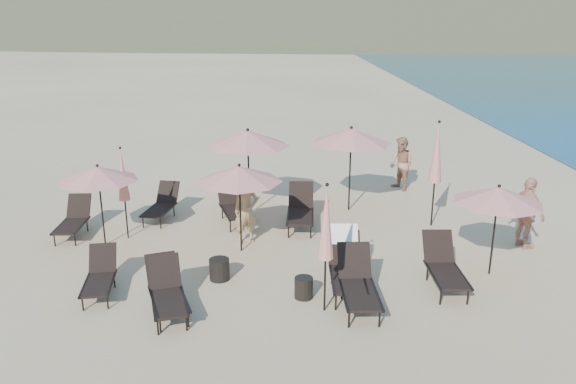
{
  "coord_description": "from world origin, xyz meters",
  "views": [
    {
      "loc": [
        -0.8,
        -10.13,
        5.4
      ],
      "look_at": [
        -0.6,
        3.5,
        1.1
      ],
      "focal_mm": 35.0,
      "sensor_mm": 36.0,
      "label": 1
    }
  ],
  "objects_px": {
    "lounger_5": "(444,266)",
    "beachgoer_a": "(246,210)",
    "lounger_0": "(100,275)",
    "umbrella_open_3": "(248,138)",
    "lounger_3": "(358,283)",
    "umbrella_closed_2": "(123,175)",
    "umbrella_open_2": "(498,195)",
    "umbrella_closed_0": "(326,224)",
    "beachgoer_b": "(401,164)",
    "lounger_6": "(73,219)",
    "lounger_7": "(162,204)",
    "side_table_0": "(219,269)",
    "umbrella_closed_1": "(437,153)",
    "umbrella_open_4": "(351,136)",
    "lounger_1": "(168,292)",
    "lounger_2": "(167,290)",
    "umbrella_open_1": "(239,174)",
    "lounger_9": "(300,209)",
    "lounger_4": "(346,263)",
    "side_table_1": "(304,288)",
    "umbrella_open_0": "(98,174)",
    "beachgoer_c": "(527,213)",
    "lounger_8": "(234,205)"
  },
  "relations": [
    {
      "from": "lounger_3",
      "to": "umbrella_open_4",
      "type": "relative_size",
      "value": 0.72
    },
    {
      "from": "side_table_1",
      "to": "beachgoer_b",
      "type": "relative_size",
      "value": 0.25
    },
    {
      "from": "umbrella_open_1",
      "to": "lounger_9",
      "type": "bearing_deg",
      "value": 47.59
    },
    {
      "from": "side_table_1",
      "to": "lounger_2",
      "type": "bearing_deg",
      "value": -169.9
    },
    {
      "from": "lounger_7",
      "to": "umbrella_open_1",
      "type": "relative_size",
      "value": 0.77
    },
    {
      "from": "lounger_2",
      "to": "lounger_5",
      "type": "bearing_deg",
      "value": -10.33
    },
    {
      "from": "lounger_4",
      "to": "umbrella_closed_1",
      "type": "xyz_separation_m",
      "value": [
        2.71,
        3.56,
        1.44
      ]
    },
    {
      "from": "umbrella_closed_1",
      "to": "beachgoer_a",
      "type": "height_order",
      "value": "umbrella_closed_1"
    },
    {
      "from": "lounger_0",
      "to": "umbrella_open_3",
      "type": "relative_size",
      "value": 0.62
    },
    {
      "from": "lounger_9",
      "to": "umbrella_open_3",
      "type": "relative_size",
      "value": 0.74
    },
    {
      "from": "lounger_6",
      "to": "beachgoer_c",
      "type": "relative_size",
      "value": 0.9
    },
    {
      "from": "lounger_6",
      "to": "umbrella_closed_1",
      "type": "relative_size",
      "value": 0.56
    },
    {
      "from": "lounger_2",
      "to": "umbrella_closed_2",
      "type": "distance_m",
      "value": 4.24
    },
    {
      "from": "lounger_8",
      "to": "umbrella_open_1",
      "type": "distance_m",
      "value": 2.54
    },
    {
      "from": "lounger_3",
      "to": "umbrella_open_4",
      "type": "height_order",
      "value": "umbrella_open_4"
    },
    {
      "from": "umbrella_open_2",
      "to": "umbrella_open_4",
      "type": "bearing_deg",
      "value": 120.94
    },
    {
      "from": "umbrella_open_3",
      "to": "beachgoer_b",
      "type": "xyz_separation_m",
      "value": [
        4.76,
        2.25,
        -1.33
      ]
    },
    {
      "from": "umbrella_open_0",
      "to": "lounger_6",
      "type": "bearing_deg",
      "value": 145.79
    },
    {
      "from": "lounger_3",
      "to": "umbrella_closed_0",
      "type": "bearing_deg",
      "value": -163.63
    },
    {
      "from": "lounger_1",
      "to": "umbrella_open_1",
      "type": "xyz_separation_m",
      "value": [
        1.19,
        2.92,
        1.48
      ]
    },
    {
      "from": "lounger_0",
      "to": "umbrella_open_2",
      "type": "xyz_separation_m",
      "value": [
        8.21,
        0.77,
        1.41
      ]
    },
    {
      "from": "lounger_0",
      "to": "lounger_6",
      "type": "bearing_deg",
      "value": 109.38
    },
    {
      "from": "lounger_3",
      "to": "umbrella_closed_2",
      "type": "relative_size",
      "value": 0.75
    },
    {
      "from": "lounger_9",
      "to": "umbrella_open_4",
      "type": "height_order",
      "value": "umbrella_open_4"
    },
    {
      "from": "lounger_2",
      "to": "umbrella_open_0",
      "type": "distance_m",
      "value": 4.15
    },
    {
      "from": "beachgoer_b",
      "to": "beachgoer_c",
      "type": "xyz_separation_m",
      "value": [
        2.04,
        -4.76,
        0.02
      ]
    },
    {
      "from": "beachgoer_c",
      "to": "lounger_3",
      "type": "bearing_deg",
      "value": 101.83
    },
    {
      "from": "lounger_0",
      "to": "lounger_7",
      "type": "xyz_separation_m",
      "value": [
        0.37,
        4.38,
        0.03
      ]
    },
    {
      "from": "side_table_0",
      "to": "beachgoer_c",
      "type": "xyz_separation_m",
      "value": [
        7.22,
        1.64,
        0.65
      ]
    },
    {
      "from": "umbrella_open_4",
      "to": "beachgoer_c",
      "type": "distance_m",
      "value": 5.01
    },
    {
      "from": "lounger_4",
      "to": "umbrella_closed_2",
      "type": "distance_m",
      "value": 6.02
    },
    {
      "from": "side_table_1",
      "to": "umbrella_open_0",
      "type": "bearing_deg",
      "value": 149.73
    },
    {
      "from": "lounger_5",
      "to": "beachgoer_c",
      "type": "bearing_deg",
      "value": 38.89
    },
    {
      "from": "umbrella_open_1",
      "to": "umbrella_closed_2",
      "type": "height_order",
      "value": "umbrella_closed_2"
    },
    {
      "from": "umbrella_open_0",
      "to": "beachgoer_a",
      "type": "xyz_separation_m",
      "value": [
        3.48,
        0.11,
        -0.97
      ]
    },
    {
      "from": "umbrella_open_0",
      "to": "lounger_1",
      "type": "bearing_deg",
      "value": -56.78
    },
    {
      "from": "umbrella_closed_1",
      "to": "umbrella_open_4",
      "type": "bearing_deg",
      "value": 147.46
    },
    {
      "from": "lounger_7",
      "to": "side_table_0",
      "type": "height_order",
      "value": "lounger_7"
    },
    {
      "from": "lounger_0",
      "to": "lounger_4",
      "type": "height_order",
      "value": "lounger_4"
    },
    {
      "from": "beachgoer_a",
      "to": "umbrella_closed_2",
      "type": "bearing_deg",
      "value": 152.64
    },
    {
      "from": "lounger_1",
      "to": "umbrella_open_4",
      "type": "distance_m",
      "value": 7.38
    },
    {
      "from": "lounger_1",
      "to": "lounger_2",
      "type": "xyz_separation_m",
      "value": [
        -0.04,
        0.09,
        -0.0
      ]
    },
    {
      "from": "beachgoer_b",
      "to": "umbrella_open_0",
      "type": "bearing_deg",
      "value": -87.72
    },
    {
      "from": "lounger_3",
      "to": "umbrella_open_4",
      "type": "bearing_deg",
      "value": 84.0
    },
    {
      "from": "lounger_7",
      "to": "umbrella_open_1",
      "type": "bearing_deg",
      "value": -33.41
    },
    {
      "from": "lounger_7",
      "to": "side_table_0",
      "type": "relative_size",
      "value": 3.58
    },
    {
      "from": "umbrella_closed_0",
      "to": "beachgoer_b",
      "type": "bearing_deg",
      "value": 68.57
    },
    {
      "from": "side_table_0",
      "to": "beachgoer_a",
      "type": "distance_m",
      "value": 2.2
    },
    {
      "from": "lounger_5",
      "to": "beachgoer_a",
      "type": "height_order",
      "value": "beachgoer_a"
    },
    {
      "from": "side_table_1",
      "to": "beachgoer_a",
      "type": "xyz_separation_m",
      "value": [
        -1.3,
        2.9,
        0.62
      ]
    }
  ]
}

